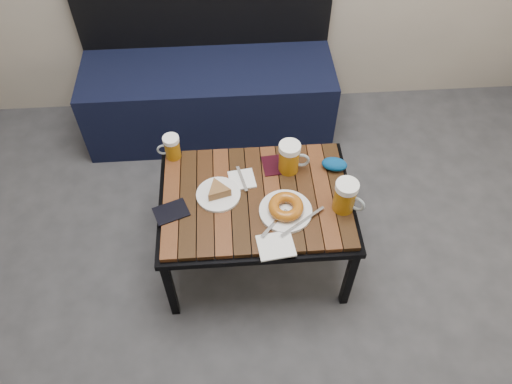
{
  "coord_description": "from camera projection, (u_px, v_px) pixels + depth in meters",
  "views": [
    {
      "loc": [
        -0.05,
        -0.52,
        2.15
      ],
      "look_at": [
        0.05,
        0.81,
        0.5
      ],
      "focal_mm": 35.0,
      "sensor_mm": 36.0,
      "label": 1
    }
  ],
  "objects": [
    {
      "name": "beer_mug_centre",
      "position": [
        290.0,
        157.0,
        2.18
      ],
      "size": [
        0.14,
        0.1,
        0.15
      ],
      "rotation": [
        0.0,
        0.0,
        -0.13
      ],
      "color": "#9A610C",
      "rests_on": "cafe_table"
    },
    {
      "name": "napkin_left",
      "position": [
        242.0,
        179.0,
        2.19
      ],
      "size": [
        0.13,
        0.15,
        0.01
      ],
      "rotation": [
        0.0,
        0.0,
        0.14
      ],
      "color": "white",
      "rests_on": "cafe_table"
    },
    {
      "name": "plate_pie",
      "position": [
        218.0,
        192.0,
        2.12
      ],
      "size": [
        0.19,
        0.19,
        0.05
      ],
      "color": "white",
      "rests_on": "cafe_table"
    },
    {
      "name": "cafe_table",
      "position": [
        256.0,
        202.0,
        2.17
      ],
      "size": [
        0.84,
        0.62,
        0.47
      ],
      "color": "black",
      "rests_on": "ground"
    },
    {
      "name": "passport_burgundy",
      "position": [
        272.0,
        165.0,
        2.25
      ],
      "size": [
        0.1,
        0.13,
        0.01
      ],
      "primitive_type": "cube",
      "rotation": [
        0.0,
        0.0,
        0.09
      ],
      "color": "black",
      "rests_on": "cafe_table"
    },
    {
      "name": "passport_navy",
      "position": [
        171.0,
        212.0,
        2.08
      ],
      "size": [
        0.16,
        0.14,
        0.01
      ],
      "primitive_type": "cube",
      "rotation": [
        0.0,
        0.0,
        -1.21
      ],
      "color": "black",
      "rests_on": "cafe_table"
    },
    {
      "name": "plate_bagel",
      "position": [
        286.0,
        209.0,
        2.06
      ],
      "size": [
        0.28,
        0.25,
        0.06
      ],
      "color": "white",
      "rests_on": "cafe_table"
    },
    {
      "name": "napkin_right",
      "position": [
        276.0,
        246.0,
        1.97
      ],
      "size": [
        0.16,
        0.14,
        0.01
      ],
      "rotation": [
        0.0,
        0.0,
        0.12
      ],
      "color": "white",
      "rests_on": "cafe_table"
    },
    {
      "name": "beer_mug_right",
      "position": [
        346.0,
        196.0,
        2.04
      ],
      "size": [
        0.14,
        0.13,
        0.15
      ],
      "rotation": [
        0.0,
        0.0,
        -0.64
      ],
      "color": "#9A610C",
      "rests_on": "cafe_table"
    },
    {
      "name": "beer_mug_left",
      "position": [
        172.0,
        147.0,
        2.24
      ],
      "size": [
        0.11,
        0.07,
        0.12
      ],
      "rotation": [
        0.0,
        0.0,
        3.2
      ],
      "color": "#9A610C",
      "rests_on": "cafe_table"
    },
    {
      "name": "knit_pouch",
      "position": [
        334.0,
        164.0,
        2.22
      ],
      "size": [
        0.13,
        0.1,
        0.05
      ],
      "primitive_type": "ellipsoid",
      "rotation": [
        0.0,
        0.0,
        -0.26
      ],
      "color": "navy",
      "rests_on": "cafe_table"
    },
    {
      "name": "bench",
      "position": [
        209.0,
        90.0,
        2.88
      ],
      "size": [
        1.4,
        0.5,
        0.95
      ],
      "color": "black",
      "rests_on": "ground"
    }
  ]
}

